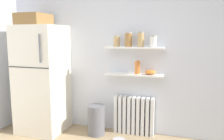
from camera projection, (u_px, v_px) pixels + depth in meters
back_wall at (141, 51)px, 3.52m from camera, size 7.04×0.10×2.60m
refrigerator at (42, 77)px, 3.65m from camera, size 0.69×0.71×1.87m
radiator at (134, 115)px, 3.57m from camera, size 0.62×0.12×0.59m
wall_shelf_lower at (134, 75)px, 3.44m from camera, size 0.87×0.22×0.02m
wall_shelf_upper at (134, 48)px, 3.38m from camera, size 0.87×0.22×0.02m
storage_jar_0 at (117, 41)px, 3.44m from camera, size 0.09×0.09×0.17m
storage_jar_1 at (129, 40)px, 3.39m from camera, size 0.11×0.11×0.22m
storage_jar_2 at (141, 39)px, 3.34m from camera, size 0.09×0.09×0.22m
storage_jar_3 at (153, 41)px, 3.29m from camera, size 0.10×0.10×0.17m
vase at (137, 67)px, 3.41m from camera, size 0.08×0.08×0.20m
shelf_bowl at (150, 72)px, 3.36m from camera, size 0.16×0.16×0.07m
trash_bin at (96, 120)px, 3.55m from camera, size 0.26×0.26×0.46m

